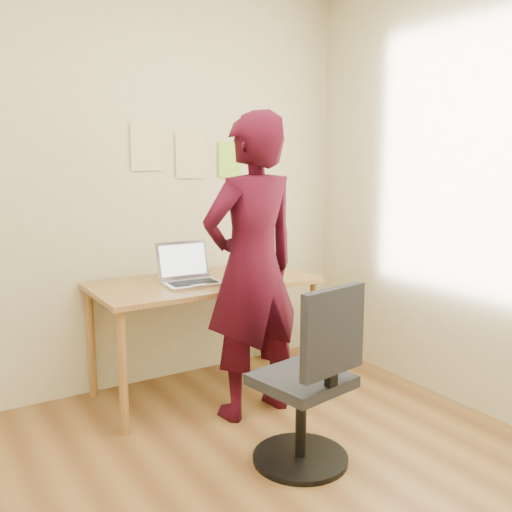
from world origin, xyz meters
TOP-DOWN VIEW (x-y plane):
  - room at (0.00, 0.00)m, footprint 3.58×3.58m
  - desk at (0.49, 1.38)m, footprint 1.40×0.70m
  - laptop at (0.38, 1.36)m, footprint 0.36×0.32m
  - paper_sheet at (0.85, 1.25)m, footprint 0.26×0.32m
  - phone at (0.69, 1.20)m, footprint 0.13×0.15m
  - wall_note_left at (0.28, 1.74)m, footprint 0.21×0.00m
  - wall_note_mid at (0.58, 1.74)m, footprint 0.21×0.00m
  - wall_note_right at (0.89, 1.74)m, footprint 0.18×0.00m
  - office_chair at (0.51, 0.28)m, footprint 0.48×0.49m
  - person at (0.59, 0.95)m, footprint 0.68×0.48m

SIDE VIEW (x-z plane):
  - office_chair at x=0.51m, z-range -0.07..0.86m
  - desk at x=0.49m, z-range 0.28..1.02m
  - paper_sheet at x=0.85m, z-range 0.74..0.74m
  - phone at x=0.69m, z-range 0.74..0.75m
  - laptop at x=0.38m, z-range 0.67..0.92m
  - person at x=0.59m, z-range 0.00..1.77m
  - room at x=0.00m, z-range -0.04..2.74m
  - wall_note_right at x=0.89m, z-range 1.37..1.61m
  - wall_note_mid at x=0.58m, z-range 1.37..1.67m
  - wall_note_left at x=0.28m, z-range 1.43..1.73m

